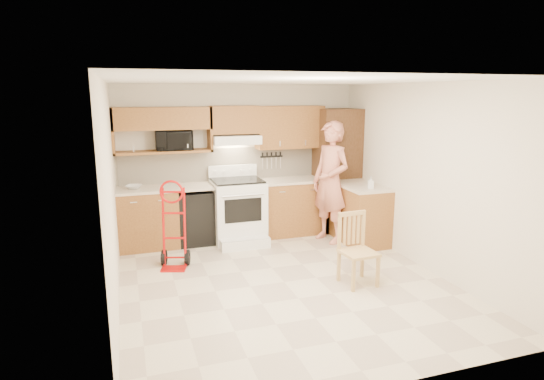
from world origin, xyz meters
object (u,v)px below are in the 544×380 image
person (331,182)px  dining_chair (359,250)px  microwave (174,140)px  hand_truck (173,229)px  range (239,205)px

person → dining_chair: (-0.40, -1.69, -0.52)m
microwave → person: 2.55m
person → hand_truck: (-2.53, -0.40, -0.42)m
dining_chair → microwave: bearing=124.8°
person → hand_truck: person is taller
range → dining_chair: (1.01, -2.11, -0.15)m
range → dining_chair: bearing=-64.6°
range → dining_chair: size_ratio=1.33×
hand_truck → dining_chair: hand_truck is taller
person → hand_truck: 2.60m
person → hand_truck: bearing=-100.4°
microwave → hand_truck: size_ratio=0.50×
range → person: (1.41, -0.42, 0.37)m
dining_chair → person: bearing=72.8°
microwave → range: 1.44m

